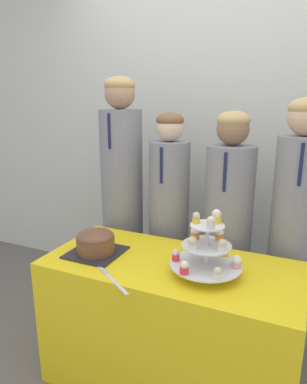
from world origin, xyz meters
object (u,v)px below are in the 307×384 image
Objects in this scene: cake_knife at (107,275)px; student_1 at (169,228)px; round_cake at (96,242)px; student_0 at (123,205)px; cupcake_stand at (207,248)px; student_3 at (293,239)px; student_2 at (227,237)px.

student_1 reaches higher than cake_knife.
student_1 is at bearing 71.49° from round_cake.
student_0 is at bearing 105.43° from round_cake.
cupcake_stand is 0.22× the size of student_3.
cupcake_stand is 0.70m from student_1.
round_cake is at bearing -74.57° from student_0.
round_cake is 0.82m from student_2.
student_0 is at bearing 180.00° from student_2.
cake_knife is at bearing -117.80° from student_2.
student_3 is (0.38, -0.00, 0.05)m from student_2.
student_0 is 0.37m from student_1.
student_3 reaches higher than student_2.
student_3 reaches higher than cupcake_stand.
student_2 reaches higher than student_1.
cake_knife is 0.49m from cupcake_stand.
round_cake is 0.61m from student_1.
cake_knife is at bearing -90.70° from student_1.
student_2 is 0.38m from student_3.
round_cake is at bearing -149.14° from student_3.
student_2 is at bearing 92.27° from cupcake_stand.
student_1 is at bearing -180.00° from student_3.
cupcake_stand is at bearing -35.72° from student_0.
student_1 is 0.39m from student_2.
student_0 is (-0.76, 0.55, -0.04)m from cupcake_stand.
round_cake is 0.26m from cake_knife.
cake_knife is 1.08m from student_3.
student_1 is 0.94× the size of student_3.
student_3 reaches higher than cake_knife.
student_3 is at bearing -0.00° from student_2.
student_3 is at bearing -0.00° from student_0.
cupcake_stand is 0.23× the size of student_2.
student_2 reaches higher than cake_knife.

